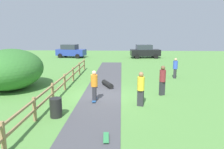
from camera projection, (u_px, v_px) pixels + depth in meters
name	position (u px, v px, depth m)	size (l,w,h in m)	color
ground_plane	(102.00, 96.00, 13.29)	(60.00, 60.00, 0.00)	#568E42
asphalt_path	(102.00, 96.00, 13.29)	(2.40, 28.00, 0.02)	#47474C
wooden_fence	(59.00, 85.00, 13.27)	(0.12, 18.12, 1.10)	#997A51
bush_large	(11.00, 69.00, 14.67)	(4.17, 5.00, 2.73)	#33702D
trash_bin	(56.00, 108.00, 10.00)	(0.56, 0.56, 0.90)	black
skater_riding	(94.00, 84.00, 12.06)	(0.38, 0.80, 1.75)	#265999
skater_fallen	(106.00, 84.00, 15.35)	(1.39, 1.51, 0.36)	black
skateboard_loose	(106.00, 137.00, 7.96)	(0.25, 0.81, 0.08)	#338C4C
bystander_maroon	(163.00, 79.00, 13.25)	(0.52, 0.52, 1.85)	#2D2D33
bystander_yellow	(141.00, 87.00, 11.35)	(0.48, 0.48, 1.84)	#2D2D33
bystander_blue	(175.00, 67.00, 18.04)	(0.50, 0.50, 1.70)	#2D2D33
parked_car_black	(145.00, 51.00, 31.33)	(4.36, 2.34, 1.92)	black
parked_car_blue	(71.00, 51.00, 31.82)	(4.44, 2.59, 1.92)	#283D99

